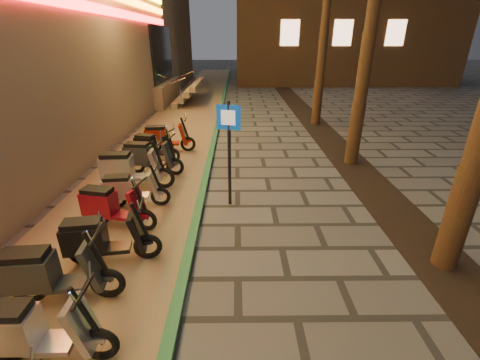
{
  "coord_description": "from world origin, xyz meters",
  "views": [
    {
      "loc": [
        -0.01,
        -2.51,
        3.64
      ],
      "look_at": [
        0.04,
        3.0,
        1.2
      ],
      "focal_mm": 24.0,
      "sensor_mm": 36.0,
      "label": 1
    }
  ],
  "objects_px": {
    "scooter_9": "(128,169)",
    "scooter_11": "(152,146)",
    "scooter_8": "(129,189)",
    "scooter_5": "(48,273)",
    "scooter_4": "(30,331)",
    "scooter_12": "(164,137)",
    "scooter_7": "(110,206)",
    "pedestrian_sign": "(229,141)",
    "scooter_6": "(100,239)",
    "scooter_10": "(147,157)"
  },
  "relations": [
    {
      "from": "scooter_4",
      "to": "scooter_8",
      "type": "bearing_deg",
      "value": 90.02
    },
    {
      "from": "scooter_5",
      "to": "scooter_7",
      "type": "height_order",
      "value": "scooter_5"
    },
    {
      "from": "scooter_6",
      "to": "scooter_11",
      "type": "xyz_separation_m",
      "value": [
        -0.38,
        5.24,
        -0.03
      ]
    },
    {
      "from": "scooter_7",
      "to": "scooter_9",
      "type": "bearing_deg",
      "value": 107.87
    },
    {
      "from": "scooter_4",
      "to": "scooter_8",
      "type": "relative_size",
      "value": 1.08
    },
    {
      "from": "scooter_5",
      "to": "scooter_8",
      "type": "height_order",
      "value": "scooter_5"
    },
    {
      "from": "scooter_6",
      "to": "scooter_8",
      "type": "distance_m",
      "value": 2.05
    },
    {
      "from": "scooter_4",
      "to": "scooter_9",
      "type": "distance_m",
      "value": 4.94
    },
    {
      "from": "pedestrian_sign",
      "to": "scooter_5",
      "type": "height_order",
      "value": "pedestrian_sign"
    },
    {
      "from": "scooter_6",
      "to": "scooter_7",
      "type": "bearing_deg",
      "value": 93.92
    },
    {
      "from": "scooter_5",
      "to": "scooter_6",
      "type": "bearing_deg",
      "value": 60.8
    },
    {
      "from": "scooter_7",
      "to": "scooter_11",
      "type": "bearing_deg",
      "value": 103.73
    },
    {
      "from": "pedestrian_sign",
      "to": "scooter_12",
      "type": "bearing_deg",
      "value": 137.34
    },
    {
      "from": "scooter_5",
      "to": "scooter_9",
      "type": "height_order",
      "value": "scooter_9"
    },
    {
      "from": "scooter_4",
      "to": "scooter_10",
      "type": "xyz_separation_m",
      "value": [
        -0.15,
        5.96,
        0.03
      ]
    },
    {
      "from": "scooter_5",
      "to": "scooter_9",
      "type": "relative_size",
      "value": 0.92
    },
    {
      "from": "scooter_4",
      "to": "scooter_12",
      "type": "distance_m",
      "value": 7.93
    },
    {
      "from": "scooter_9",
      "to": "scooter_6",
      "type": "bearing_deg",
      "value": -83.86
    },
    {
      "from": "scooter_12",
      "to": "scooter_11",
      "type": "bearing_deg",
      "value": -108.36
    },
    {
      "from": "scooter_8",
      "to": "scooter_10",
      "type": "distance_m",
      "value": 2.03
    },
    {
      "from": "scooter_5",
      "to": "scooter_7",
      "type": "relative_size",
      "value": 1.06
    },
    {
      "from": "scooter_9",
      "to": "scooter_10",
      "type": "distance_m",
      "value": 1.06
    },
    {
      "from": "scooter_11",
      "to": "scooter_12",
      "type": "relative_size",
      "value": 0.89
    },
    {
      "from": "pedestrian_sign",
      "to": "scooter_8",
      "type": "relative_size",
      "value": 1.64
    },
    {
      "from": "scooter_7",
      "to": "scooter_11",
      "type": "distance_m",
      "value": 4.04
    },
    {
      "from": "scooter_9",
      "to": "scooter_11",
      "type": "relative_size",
      "value": 1.22
    },
    {
      "from": "scooter_10",
      "to": "scooter_11",
      "type": "distance_m",
      "value": 1.17
    },
    {
      "from": "scooter_12",
      "to": "scooter_9",
      "type": "bearing_deg",
      "value": -99.14
    },
    {
      "from": "scooter_6",
      "to": "scooter_10",
      "type": "bearing_deg",
      "value": 85.06
    },
    {
      "from": "scooter_7",
      "to": "scooter_9",
      "type": "relative_size",
      "value": 0.86
    },
    {
      "from": "pedestrian_sign",
      "to": "scooter_11",
      "type": "xyz_separation_m",
      "value": [
        -2.55,
        3.06,
        -1.11
      ]
    },
    {
      "from": "scooter_10",
      "to": "scooter_11",
      "type": "bearing_deg",
      "value": 104.01
    },
    {
      "from": "scooter_9",
      "to": "scooter_11",
      "type": "xyz_separation_m",
      "value": [
        0.07,
        2.2,
        -0.1
      ]
    },
    {
      "from": "scooter_5",
      "to": "scooter_8",
      "type": "relative_size",
      "value": 1.14
    },
    {
      "from": "scooter_12",
      "to": "scooter_8",
      "type": "bearing_deg",
      "value": -93.58
    },
    {
      "from": "pedestrian_sign",
      "to": "scooter_10",
      "type": "relative_size",
      "value": 1.41
    },
    {
      "from": "scooter_10",
      "to": "scooter_5",
      "type": "bearing_deg",
      "value": -84.25
    },
    {
      "from": "pedestrian_sign",
      "to": "scooter_4",
      "type": "bearing_deg",
      "value": -102.97
    },
    {
      "from": "scooter_4",
      "to": "scooter_12",
      "type": "bearing_deg",
      "value": 89.7
    },
    {
      "from": "scooter_6",
      "to": "scooter_5",
      "type": "bearing_deg",
      "value": -122.43
    },
    {
      "from": "scooter_4",
      "to": "scooter_5",
      "type": "relative_size",
      "value": 0.95
    },
    {
      "from": "pedestrian_sign",
      "to": "scooter_11",
      "type": "distance_m",
      "value": 4.14
    },
    {
      "from": "scooter_5",
      "to": "scooter_12",
      "type": "xyz_separation_m",
      "value": [
        0.24,
        6.95,
        0.0
      ]
    },
    {
      "from": "pedestrian_sign",
      "to": "scooter_6",
      "type": "height_order",
      "value": "pedestrian_sign"
    },
    {
      "from": "pedestrian_sign",
      "to": "scooter_9",
      "type": "height_order",
      "value": "pedestrian_sign"
    },
    {
      "from": "scooter_8",
      "to": "scooter_9",
      "type": "bearing_deg",
      "value": 100.63
    },
    {
      "from": "scooter_8",
      "to": "scooter_5",
      "type": "bearing_deg",
      "value": -100.82
    },
    {
      "from": "scooter_5",
      "to": "scooter_12",
      "type": "distance_m",
      "value": 6.95
    },
    {
      "from": "scooter_5",
      "to": "scooter_4",
      "type": "bearing_deg",
      "value": -77.81
    },
    {
      "from": "scooter_4",
      "to": "scooter_9",
      "type": "xyz_separation_m",
      "value": [
        -0.35,
        4.92,
        0.07
      ]
    }
  ]
}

